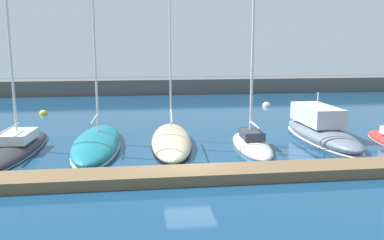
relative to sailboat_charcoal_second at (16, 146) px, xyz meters
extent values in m
plane|color=navy|center=(9.59, -4.83, -0.33)|extent=(120.00, 120.00, 0.00)
cube|color=brown|center=(9.59, -6.40, -0.08)|extent=(34.46, 1.92, 0.49)
cube|color=#5B5651|center=(9.59, 28.07, 0.59)|extent=(108.00, 3.45, 1.83)
ellipsoid|color=#2D2D33|center=(0.00, -0.03, -0.17)|extent=(2.92, 9.55, 0.84)
ellipsoid|color=silver|center=(0.00, -0.03, -0.31)|extent=(2.95, 9.65, 0.12)
cylinder|color=silver|center=(0.02, 0.30, 7.79)|extent=(0.14, 0.14, 15.07)
cylinder|color=silver|center=(-0.07, -1.08, 1.22)|extent=(0.33, 3.61, 0.10)
cube|color=silver|center=(0.02, 0.24, 0.54)|extent=(1.91, 2.79, 0.56)
ellipsoid|color=#19707F|center=(4.59, 0.40, -0.04)|extent=(2.90, 9.97, 1.05)
ellipsoid|color=silver|center=(4.59, 0.40, -0.31)|extent=(2.93, 10.07, 0.12)
cylinder|color=silver|center=(4.57, -0.40, 1.58)|extent=(0.15, 3.17, 0.09)
ellipsoid|color=beige|center=(9.12, 0.40, -0.06)|extent=(3.05, 9.57, 1.20)
ellipsoid|color=black|center=(9.12, 0.40, -0.31)|extent=(3.08, 9.67, 0.12)
cylinder|color=silver|center=(9.03, -0.95, 1.79)|extent=(0.36, 4.21, 0.08)
ellipsoid|color=silver|center=(13.92, -0.83, -0.22)|extent=(2.23, 6.62, 0.90)
cylinder|color=silver|center=(13.94, -0.41, 5.99)|extent=(0.16, 0.16, 11.52)
cylinder|color=silver|center=(13.89, -1.43, 1.19)|extent=(0.21, 2.23, 0.11)
cube|color=#333842|center=(13.92, -0.78, 0.48)|extent=(1.29, 1.99, 0.51)
ellipsoid|color=slate|center=(19.10, 0.76, 0.02)|extent=(2.73, 9.62, 1.10)
ellipsoid|color=silver|center=(19.10, 0.76, -0.31)|extent=(2.75, 9.72, 0.12)
cube|color=silver|center=(19.10, 1.59, 1.17)|extent=(2.04, 4.50, 1.20)
cube|color=black|center=(19.09, 2.24, 1.35)|extent=(1.82, 1.13, 0.67)
cylinder|color=silver|center=(19.10, 1.59, 2.24)|extent=(0.08, 0.08, 0.92)
sphere|color=yellow|center=(-1.30, 13.37, -0.33)|extent=(0.74, 0.74, 0.74)
sphere|color=white|center=(20.04, 15.49, -0.33)|extent=(0.84, 0.84, 0.84)
camera|label=1|loc=(7.11, -24.51, 5.87)|focal=38.62mm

